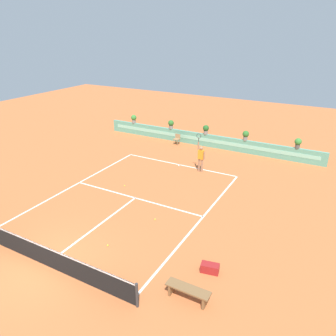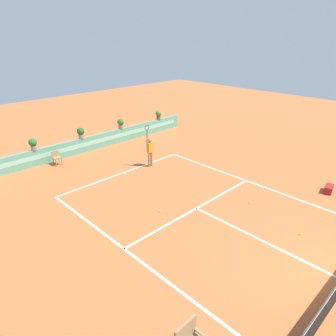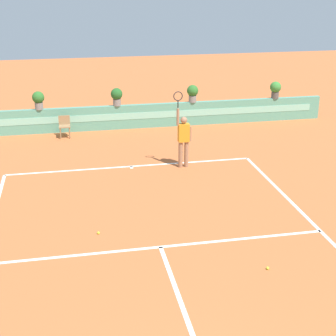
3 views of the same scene
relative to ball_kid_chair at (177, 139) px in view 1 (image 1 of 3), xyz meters
name	(u,v)px [view 1 (image 1 of 3)]	position (x,y,z in m)	size (l,w,h in m)	color
ground_plane	(131,201)	(2.15, -9.66, -0.48)	(60.00, 60.00, 0.00)	#BC6033
court_lines	(138,196)	(2.15, -8.94, -0.47)	(8.32, 11.94, 0.01)	white
net	(44,255)	(2.15, -15.66, 0.03)	(8.92, 0.10, 1.00)	#333333
back_wall_barrier	(205,140)	(2.15, 0.73, 0.02)	(18.00, 0.21, 1.00)	#599E84
ball_kid_chair	(177,139)	(0.00, 0.00, 0.00)	(0.44, 0.44, 0.85)	#99754C
bench_courtside	(188,291)	(7.92, -14.54, -0.10)	(1.60, 0.44, 0.51)	brown
gear_bag	(210,268)	(8.07, -12.87, -0.30)	(0.70, 0.36, 0.36)	maroon
tennis_player	(201,157)	(3.86, -4.15, 0.57)	(0.62, 0.23, 2.58)	#9E7051
tennis_ball_near_baseline	(124,186)	(0.74, -8.33, -0.44)	(0.07, 0.07, 0.07)	#CCE033
tennis_ball_mid_court	(108,245)	(3.56, -13.47, -0.44)	(0.07, 0.07, 0.07)	#CCE033
tennis_ball_by_sideline	(155,219)	(4.28, -10.68, -0.44)	(0.07, 0.07, 0.07)	#CCE033
potted_plant_left	(171,124)	(-0.95, 0.73, 0.93)	(0.48, 0.48, 0.72)	gray
potted_plant_far_right	(298,143)	(9.06, 0.73, 0.93)	(0.48, 0.48, 0.72)	#514C47
potted_plant_far_left	(134,118)	(-4.67, 0.73, 0.93)	(0.48, 0.48, 0.72)	gray
potted_plant_centre	(206,129)	(2.17, 0.73, 0.93)	(0.48, 0.48, 0.72)	gray
potted_plant_right	(246,135)	(5.36, 0.73, 0.93)	(0.48, 0.48, 0.72)	gray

